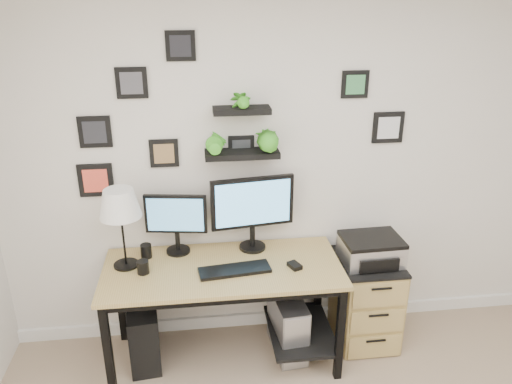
{
  "coord_description": "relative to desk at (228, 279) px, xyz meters",
  "views": [
    {
      "loc": [
        -0.6,
        -1.28,
        2.48
      ],
      "look_at": [
        -0.22,
        1.83,
        1.2
      ],
      "focal_mm": 35.0,
      "sensor_mm": 36.0,
      "label": 1
    }
  ],
  "objects": [
    {
      "name": "room",
      "position": [
        0.43,
        0.32,
        -0.58
      ],
      "size": [
        4.0,
        4.0,
        4.0
      ],
      "color": "tan",
      "rests_on": "ground"
    },
    {
      "name": "desk",
      "position": [
        0.0,
        0.0,
        0.0
      ],
      "size": [
        1.6,
        0.7,
        0.75
      ],
      "color": "tan",
      "rests_on": "ground"
    },
    {
      "name": "monitor_left",
      "position": [
        -0.34,
        0.2,
        0.38
      ],
      "size": [
        0.43,
        0.19,
        0.44
      ],
      "color": "black",
      "rests_on": "desk"
    },
    {
      "name": "monitor_right",
      "position": [
        0.19,
        0.19,
        0.45
      ],
      "size": [
        0.58,
        0.21,
        0.54
      ],
      "color": "black",
      "rests_on": "desk"
    },
    {
      "name": "keyboard",
      "position": [
        0.04,
        -0.11,
        0.14
      ],
      "size": [
        0.49,
        0.21,
        0.02
      ],
      "primitive_type": "cube",
      "rotation": [
        0.0,
        0.0,
        0.12
      ],
      "color": "black",
      "rests_on": "desk"
    },
    {
      "name": "mouse",
      "position": [
        0.44,
        -0.1,
        0.14
      ],
      "size": [
        0.1,
        0.12,
        0.03
      ],
      "primitive_type": "cube",
      "rotation": [
        0.0,
        0.0,
        0.41
      ],
      "color": "black",
      "rests_on": "desk"
    },
    {
      "name": "table_lamp",
      "position": [
        -0.68,
        0.06,
        0.57
      ],
      "size": [
        0.27,
        0.27,
        0.55
      ],
      "color": "black",
      "rests_on": "desk"
    },
    {
      "name": "mug",
      "position": [
        -0.56,
        -0.05,
        0.17
      ],
      "size": [
        0.08,
        0.08,
        0.09
      ],
      "primitive_type": "cylinder",
      "color": "black",
      "rests_on": "desk"
    },
    {
      "name": "pen_cup",
      "position": [
        -0.55,
        0.16,
        0.17
      ],
      "size": [
        0.08,
        0.08,
        0.1
      ],
      "primitive_type": "cylinder",
      "color": "black",
      "rests_on": "desk"
    },
    {
      "name": "pc_tower_black",
      "position": [
        -0.6,
        0.02,
        -0.4
      ],
      "size": [
        0.25,
        0.47,
        0.45
      ],
      "primitive_type": "cube",
      "rotation": [
        0.0,
        0.0,
        0.11
      ],
      "color": "black",
      "rests_on": "ground"
    },
    {
      "name": "pc_tower_grey",
      "position": [
        0.42,
        -0.02,
        -0.4
      ],
      "size": [
        0.24,
        0.47,
        0.44
      ],
      "color": "gray",
      "rests_on": "ground"
    },
    {
      "name": "file_cabinet",
      "position": [
        1.03,
        0.06,
        -0.29
      ],
      "size": [
        0.43,
        0.53,
        0.67
      ],
      "color": "tan",
      "rests_on": "ground"
    },
    {
      "name": "printer",
      "position": [
        1.02,
        0.04,
        0.14
      ],
      "size": [
        0.42,
        0.35,
        0.19
      ],
      "color": "silver",
      "rests_on": "file_cabinet"
    },
    {
      "name": "wall_decor",
      "position": [
        0.08,
        0.26,
        1.01
      ],
      "size": [
        2.26,
        0.18,
        1.08
      ],
      "color": "black",
      "rests_on": "ground"
    }
  ]
}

